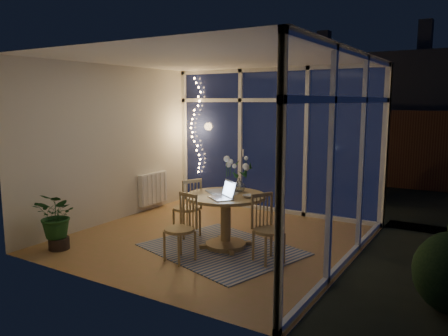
{
  "coord_description": "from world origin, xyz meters",
  "views": [
    {
      "loc": [
        3.39,
        -5.2,
        2.02
      ],
      "look_at": [
        0.02,
        0.25,
        1.03
      ],
      "focal_mm": 35.0,
      "sensor_mm": 36.0,
      "label": 1
    }
  ],
  "objects": [
    {
      "name": "floor",
      "position": [
        0.0,
        0.0,
        0.0
      ],
      "size": [
        4.0,
        4.0,
        0.0
      ],
      "primitive_type": "plane",
      "color": "olive",
      "rests_on": "ground"
    },
    {
      "name": "ceiling",
      "position": [
        0.0,
        0.0,
        2.6
      ],
      "size": [
        4.0,
        4.0,
        0.0
      ],
      "primitive_type": "plane",
      "color": "silver",
      "rests_on": "wall_back"
    },
    {
      "name": "wall_back",
      "position": [
        0.0,
        2.0,
        1.3
      ],
      "size": [
        4.0,
        0.04,
        2.6
      ],
      "primitive_type": "cube",
      "color": "beige",
      "rests_on": "floor"
    },
    {
      "name": "wall_front",
      "position": [
        0.0,
        -2.0,
        1.3
      ],
      "size": [
        4.0,
        0.04,
        2.6
      ],
      "primitive_type": "cube",
      "color": "beige",
      "rests_on": "floor"
    },
    {
      "name": "wall_left",
      "position": [
        -2.0,
        0.0,
        1.3
      ],
      "size": [
        0.04,
        4.0,
        2.6
      ],
      "primitive_type": "cube",
      "color": "beige",
      "rests_on": "floor"
    },
    {
      "name": "wall_right",
      "position": [
        2.0,
        0.0,
        1.3
      ],
      "size": [
        0.04,
        4.0,
        2.6
      ],
      "primitive_type": "cube",
      "color": "beige",
      "rests_on": "floor"
    },
    {
      "name": "window_wall_back",
      "position": [
        0.0,
        1.96,
        1.3
      ],
      "size": [
        4.0,
        0.1,
        2.6
      ],
      "primitive_type": "cube",
      "color": "silver",
      "rests_on": "floor"
    },
    {
      "name": "window_wall_right",
      "position": [
        1.96,
        0.0,
        1.3
      ],
      "size": [
        0.1,
        4.0,
        2.6
      ],
      "primitive_type": "cube",
      "color": "silver",
      "rests_on": "floor"
    },
    {
      "name": "radiator",
      "position": [
        -1.94,
        0.9,
        0.4
      ],
      "size": [
        0.1,
        0.7,
        0.58
      ],
      "primitive_type": "cube",
      "color": "white",
      "rests_on": "wall_left"
    },
    {
      "name": "fairy_lights",
      "position": [
        -1.65,
        1.88,
        1.52
      ],
      "size": [
        0.24,
        0.1,
        1.85
      ],
      "primitive_type": null,
      "color": "#FFB666",
      "rests_on": "window_wall_back"
    },
    {
      "name": "garden_patio",
      "position": [
        0.5,
        5.0,
        -0.06
      ],
      "size": [
        12.0,
        6.0,
        0.1
      ],
      "primitive_type": "cube",
      "color": "black",
      "rests_on": "ground"
    },
    {
      "name": "garden_fence",
      "position": [
        0.0,
        5.5,
        0.9
      ],
      "size": [
        11.0,
        0.08,
        1.8
      ],
      "primitive_type": "cube",
      "color": "#3D1E16",
      "rests_on": "ground"
    },
    {
      "name": "neighbour_roof",
      "position": [
        0.3,
        8.5,
        2.2
      ],
      "size": [
        7.0,
        3.0,
        2.2
      ],
      "primitive_type": "cube",
      "color": "#363841",
      "rests_on": "ground"
    },
    {
      "name": "garden_shrubs",
      "position": [
        -0.8,
        3.4,
        0.45
      ],
      "size": [
        0.9,
        0.9,
        0.9
      ],
      "primitive_type": "sphere",
      "color": "black",
      "rests_on": "ground"
    },
    {
      "name": "rug",
      "position": [
        0.35,
        -0.34,
        0.01
      ],
      "size": [
        2.3,
        2.04,
        0.01
      ],
      "primitive_type": "cube",
      "rotation": [
        0.0,
        0.0,
        -0.28
      ],
      "color": "#BFAF9B",
      "rests_on": "floor"
    },
    {
      "name": "dining_table",
      "position": [
        0.35,
        -0.24,
        0.37
      ],
      "size": [
        1.36,
        1.36,
        0.75
      ],
      "primitive_type": "cylinder",
      "rotation": [
        0.0,
        0.0,
        -0.28
      ],
      "color": "olive",
      "rests_on": "floor"
    },
    {
      "name": "chair_left",
      "position": [
        -0.42,
        -0.1,
        0.45
      ],
      "size": [
        0.54,
        0.54,
        0.9
      ],
      "primitive_type": "cube",
      "rotation": [
        0.0,
        0.0,
        -1.95
      ],
      "color": "olive",
      "rests_on": "floor"
    },
    {
      "name": "chair_right",
      "position": [
        1.1,
        -0.44,
        0.44
      ],
      "size": [
        0.55,
        0.55,
        0.88
      ],
      "primitive_type": "cube",
      "rotation": [
        0.0,
        0.0,
        1.06
      ],
      "color": "olive",
      "rests_on": "floor"
    },
    {
      "name": "chair_front",
      "position": [
        0.13,
        -0.98,
        0.44
      ],
      "size": [
        0.47,
        0.47,
        0.87
      ],
      "primitive_type": "cube",
      "rotation": [
        0.0,
        0.0,
        -0.19
      ],
      "color": "olive",
      "rests_on": "floor"
    },
    {
      "name": "laptop",
      "position": [
        0.42,
        -0.48,
        0.87
      ],
      "size": [
        0.45,
        0.43,
        0.25
      ],
      "primitive_type": null,
      "rotation": [
        0.0,
        0.0,
        -0.6
      ],
      "color": "#B9B9BE",
      "rests_on": "dining_table"
    },
    {
      "name": "flower_vase",
      "position": [
        0.4,
        0.04,
        0.85
      ],
      "size": [
        0.25,
        0.25,
        0.21
      ],
      "primitive_type": "imported",
      "rotation": [
        0.0,
        0.0,
        -0.28
      ],
      "color": "silver",
      "rests_on": "dining_table"
    },
    {
      "name": "bowl",
      "position": [
        0.7,
        -0.23,
        0.77
      ],
      "size": [
        0.19,
        0.19,
        0.04
      ],
      "primitive_type": "imported",
      "rotation": [
        0.0,
        0.0,
        -0.28
      ],
      "color": "silver",
      "rests_on": "dining_table"
    },
    {
      "name": "newspapers",
      "position": [
        0.25,
        -0.15,
        0.76
      ],
      "size": [
        0.52,
        0.46,
        0.01
      ],
      "primitive_type": "cube",
      "rotation": [
        0.0,
        0.0,
        -0.41
      ],
      "color": "#B9B5B0",
      "rests_on": "dining_table"
    },
    {
      "name": "phone",
      "position": [
        0.36,
        -0.37,
        0.75
      ],
      "size": [
        0.11,
        0.07,
        0.01
      ],
      "primitive_type": "cube",
      "rotation": [
        0.0,
        0.0,
        -0.19
      ],
      "color": "black",
      "rests_on": "dining_table"
    },
    {
      "name": "potted_plant",
      "position": [
        -1.57,
        -1.49,
        0.38
      ],
      "size": [
        0.59,
        0.53,
        0.76
      ],
      "primitive_type": "imported",
      "rotation": [
        0.0,
        0.0,
        0.13
      ],
      "color": "#18451B",
      "rests_on": "floor"
    }
  ]
}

